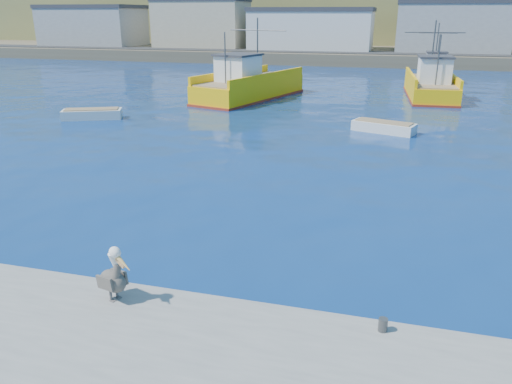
% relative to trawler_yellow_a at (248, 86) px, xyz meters
% --- Properties ---
extents(ground, '(260.00, 260.00, 0.00)m').
position_rel_trawler_yellow_a_xyz_m(ground, '(9.14, -28.37, -1.08)').
color(ground, navy).
rests_on(ground, ground).
extents(dock_bollards, '(36.20, 0.20, 0.30)m').
position_rel_trawler_yellow_a_xyz_m(dock_bollards, '(9.74, -31.77, -0.43)').
color(dock_bollards, '#4C4C4C').
rests_on(dock_bollards, dock).
extents(far_shore, '(200.00, 81.00, 24.00)m').
position_rel_trawler_yellow_a_xyz_m(far_shore, '(9.14, 80.83, 7.90)').
color(far_shore, brown).
rests_on(far_shore, ground).
extents(trawler_yellow_a, '(7.41, 12.73, 6.61)m').
position_rel_trawler_yellow_a_xyz_m(trawler_yellow_a, '(0.00, 0.00, 0.00)').
color(trawler_yellow_a, '#FFBC08').
rests_on(trawler_yellow_a, ground).
extents(trawler_yellow_b, '(4.97, 10.69, 6.41)m').
position_rel_trawler_yellow_a_xyz_m(trawler_yellow_b, '(15.01, 4.62, -0.08)').
color(trawler_yellow_b, '#FFBC08').
rests_on(trawler_yellow_b, ground).
extents(boat_orange, '(3.84, 7.32, 5.95)m').
position_rel_trawler_yellow_a_xyz_m(boat_orange, '(15.93, 15.17, -0.10)').
color(boat_orange, red).
rests_on(boat_orange, ground).
extents(skiff_left, '(4.18, 2.83, 0.86)m').
position_rel_trawler_yellow_a_xyz_m(skiff_left, '(-8.03, -11.16, -0.81)').
color(skiff_left, silver).
rests_on(skiff_left, ground).
extents(skiff_mid, '(3.99, 2.47, 0.82)m').
position_rel_trawler_yellow_a_xyz_m(skiff_mid, '(11.56, -10.05, -0.82)').
color(skiff_mid, silver).
rests_on(skiff_mid, ground).
extents(pelican, '(1.13, 0.73, 1.43)m').
position_rel_trawler_yellow_a_xyz_m(pelican, '(5.98, -32.17, 0.03)').
color(pelican, '#595451').
rests_on(pelican, dock).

